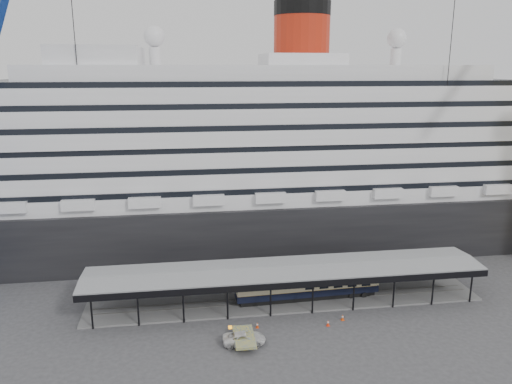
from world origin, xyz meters
TOP-DOWN VIEW (x-y plane):
  - ground at (0.00, 0.00)m, footprint 200.00×200.00m
  - cruise_ship at (0.05, 32.00)m, footprint 130.00×30.00m
  - platform_canopy at (0.00, 5.00)m, footprint 56.00×9.18m
  - port_truck at (-7.25, -5.45)m, footprint 5.21×2.47m
  - pullman_carriage at (3.18, 5.00)m, footprint 20.80×3.51m
  - traffic_cone_left at (-5.11, -1.91)m, footprint 0.46×0.46m
  - traffic_cone_mid at (4.02, -2.75)m, footprint 0.50×0.50m
  - traffic_cone_right at (6.36, -1.58)m, footprint 0.55×0.55m

SIDE VIEW (x-z plane):
  - ground at x=0.00m, z-range 0.00..0.00m
  - traffic_cone_left at x=-5.11m, z-range 0.00..0.77m
  - traffic_cone_mid at x=4.02m, z-range 0.00..0.83m
  - traffic_cone_right at x=6.36m, z-range 0.00..0.84m
  - port_truck at x=-7.25m, z-range 0.00..1.44m
  - platform_canopy at x=0.00m, z-range -0.29..5.01m
  - pullman_carriage at x=3.18m, z-range -7.68..12.65m
  - cruise_ship at x=0.05m, z-range -3.60..40.30m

